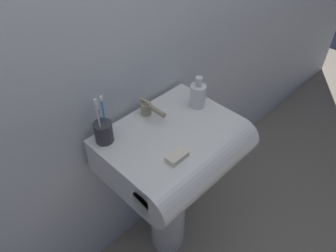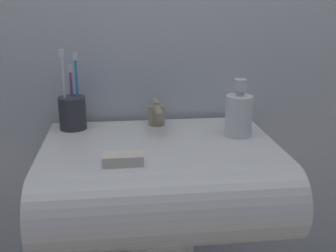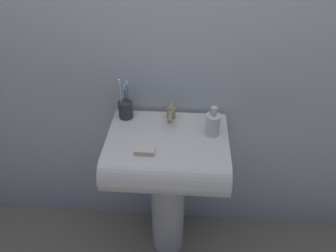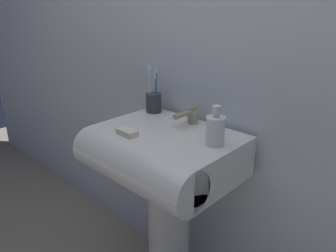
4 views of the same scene
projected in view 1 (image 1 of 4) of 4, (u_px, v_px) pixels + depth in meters
name	position (u px, v px, depth m)	size (l,w,h in m)	color
ground_plane	(168.00, 238.00, 1.98)	(6.00, 6.00, 0.00)	gray
wall_back	(125.00, 43.00, 1.31)	(5.00, 0.05, 2.40)	silver
sink_pedestal	(168.00, 203.00, 1.74)	(0.19, 0.19, 0.71)	white
sink_basin	(177.00, 151.00, 1.42)	(0.59, 0.48, 0.17)	white
faucet	(149.00, 109.00, 1.44)	(0.05, 0.14, 0.07)	tan
toothbrush_cup	(103.00, 131.00, 1.31)	(0.07, 0.07, 0.22)	#38383D
soap_bottle	(198.00, 95.00, 1.48)	(0.07, 0.07, 0.15)	white
bar_soap	(177.00, 157.00, 1.26)	(0.09, 0.05, 0.02)	silver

